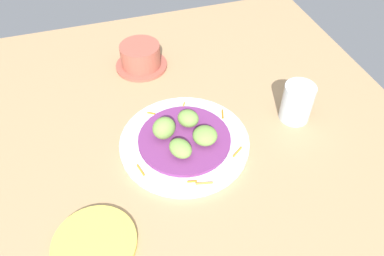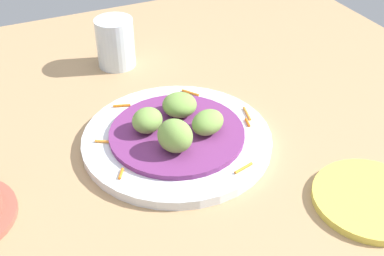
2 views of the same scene
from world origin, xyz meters
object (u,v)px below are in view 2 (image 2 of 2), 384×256
(guac_scoop_left, at_px, (208,122))
(guac_scoop_back, at_px, (175,136))
(guac_scoop_right, at_px, (147,120))
(water_glass, at_px, (115,43))
(main_plate, at_px, (178,139))
(guac_scoop_center, at_px, (180,105))
(side_plate_small, at_px, (370,199))

(guac_scoop_left, relative_size, guac_scoop_back, 1.04)
(guac_scoop_right, relative_size, water_glass, 0.53)
(guac_scoop_left, bearing_deg, main_plate, 62.68)
(guac_scoop_right, height_order, guac_scoop_back, guac_scoop_back)
(guac_scoop_center, bearing_deg, guac_scoop_back, 152.68)
(main_plate, bearing_deg, guac_scoop_right, 62.68)
(main_plate, distance_m, guac_scoop_right, 0.05)
(side_plate_small, bearing_deg, guac_scoop_back, 47.79)
(main_plate, distance_m, water_glass, 0.26)
(guac_scoop_center, bearing_deg, water_glass, 7.18)
(guac_scoop_left, relative_size, guac_scoop_right, 1.10)
(main_plate, relative_size, guac_scoop_center, 5.33)
(side_plate_small, bearing_deg, main_plate, 39.08)
(guac_scoop_center, bearing_deg, guac_scoop_right, 107.68)
(guac_scoop_right, height_order, side_plate_small, guac_scoop_right)
(main_plate, distance_m, guac_scoop_back, 0.06)
(guac_scoop_left, height_order, water_glass, water_glass)
(side_plate_small, height_order, water_glass, water_glass)
(guac_scoop_right, distance_m, water_glass, 0.24)
(guac_scoop_left, bearing_deg, guac_scoop_center, 17.68)
(guac_scoop_back, relative_size, side_plate_small, 0.34)
(side_plate_small, relative_size, water_glass, 1.64)
(guac_scoop_left, bearing_deg, water_glass, 9.40)
(main_plate, relative_size, side_plate_small, 1.88)
(guac_scoop_left, distance_m, guac_scoop_center, 0.06)
(guac_scoop_center, distance_m, guac_scoop_right, 0.06)
(guac_scoop_right, height_order, water_glass, water_glass)
(main_plate, height_order, guac_scoop_center, guac_scoop_center)
(guac_scoop_back, xyz_separation_m, side_plate_small, (-0.17, -0.19, -0.04))
(guac_scoop_center, relative_size, side_plate_small, 0.35)
(guac_scoop_left, xyz_separation_m, guac_scoop_center, (0.06, 0.02, -0.00))
(guac_scoop_right, xyz_separation_m, guac_scoop_back, (-0.06, -0.02, 0.01))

